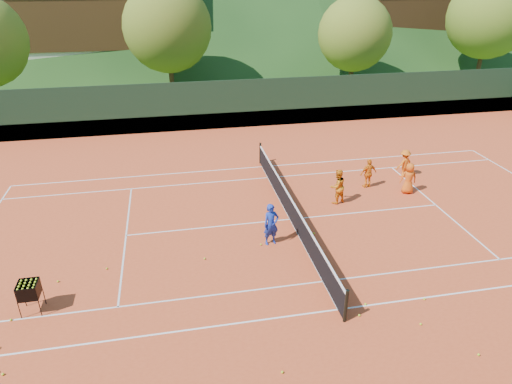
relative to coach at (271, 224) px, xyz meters
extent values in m
plane|color=#35561B|center=(1.16, 1.57, -0.81)|extent=(400.00, 400.00, 0.00)
cube|color=#C94520|center=(1.16, 1.57, -0.80)|extent=(40.00, 24.00, 0.02)
imported|color=#1933A7|center=(0.00, 0.00, 0.00)|extent=(0.64, 0.49, 1.59)
imported|color=orange|center=(3.47, 2.61, -0.03)|extent=(0.89, 0.78, 1.53)
imported|color=orange|center=(5.40, 3.80, -0.11)|extent=(0.85, 0.45, 1.38)
imported|color=#E45C14|center=(6.90, 2.90, -0.08)|extent=(0.77, 0.58, 1.42)
imported|color=orange|center=(7.57, 4.59, -0.11)|extent=(0.99, 0.76, 1.36)
sphere|color=#BAE926|center=(-2.48, -0.57, -0.76)|extent=(0.07, 0.07, 0.07)
sphere|color=#BAE926|center=(-7.22, -0.94, -0.76)|extent=(0.07, 0.07, 0.07)
sphere|color=#BAE926|center=(1.65, -4.30, -0.76)|extent=(0.07, 0.07, 0.07)
sphere|color=#BAE926|center=(3.21, -4.98, -0.76)|extent=(0.07, 0.07, 0.07)
sphere|color=#BAE926|center=(-7.85, -4.61, -0.76)|extent=(0.07, 0.07, 0.07)
sphere|color=#BAE926|center=(-5.75, -0.52, -0.76)|extent=(0.07, 0.07, 0.07)
sphere|color=#BAE926|center=(-1.04, -5.88, -0.76)|extent=(0.07, 0.07, 0.07)
sphere|color=#BAE926|center=(1.47, -0.29, -0.76)|extent=(0.07, 0.07, 0.07)
sphere|color=#BAE926|center=(3.88, -4.00, -0.76)|extent=(0.07, 0.07, 0.07)
sphere|color=#BAE926|center=(4.12, -6.31, -0.76)|extent=(0.07, 0.07, 0.07)
sphere|color=#BAE926|center=(-0.39, -0.07, -0.76)|extent=(0.07, 0.07, 0.07)
sphere|color=#BAE926|center=(1.74, 0.30, -0.76)|extent=(0.07, 0.07, 0.07)
sphere|color=#BAE926|center=(-8.20, -2.56, -0.76)|extent=(0.07, 0.07, 0.07)
sphere|color=#BAE926|center=(2.02, -3.88, -0.76)|extent=(0.07, 0.07, 0.07)
cube|color=white|center=(1.16, -3.91, -0.79)|extent=(23.77, 0.06, 0.00)
cube|color=white|center=(1.16, 7.06, -0.79)|extent=(23.77, 0.06, 0.00)
cube|color=silver|center=(1.16, -2.54, -0.79)|extent=(23.77, 0.06, 0.00)
cube|color=white|center=(1.16, 5.69, -0.79)|extent=(23.77, 0.06, 0.00)
cube|color=silver|center=(-5.24, 1.57, -0.79)|extent=(0.06, 8.23, 0.00)
cube|color=white|center=(7.56, 1.57, -0.79)|extent=(0.06, 8.23, 0.00)
cube|color=white|center=(1.16, 1.57, -0.79)|extent=(12.80, 0.06, 0.00)
cube|color=silver|center=(1.16, 1.57, -0.79)|extent=(0.06, 10.97, 0.00)
cube|color=black|center=(1.16, 1.57, -0.34)|extent=(0.03, 11.97, 0.90)
cube|color=white|center=(1.16, 1.57, 0.13)|extent=(0.05, 11.97, 0.06)
cylinder|color=black|center=(1.16, -4.41, -0.24)|extent=(0.10, 0.10, 1.10)
cylinder|color=black|center=(1.16, 7.56, -0.24)|extent=(0.10, 0.10, 1.10)
cube|color=black|center=(1.16, 13.57, 0.71)|extent=(40.00, 0.05, 3.00)
cube|color=#1A5B28|center=(1.16, 13.57, -0.29)|extent=(40.40, 0.05, 1.00)
cylinder|color=black|center=(-7.93, -2.51, -0.52)|extent=(0.02, 0.02, 0.55)
cylinder|color=black|center=(-7.38, -2.51, -0.52)|extent=(0.02, 0.02, 0.55)
cylinder|color=black|center=(-7.93, -1.96, -0.52)|extent=(0.02, 0.02, 0.55)
cylinder|color=black|center=(-7.38, -1.96, -0.52)|extent=(0.02, 0.02, 0.55)
cube|color=black|center=(-7.65, -2.24, -0.24)|extent=(0.55, 0.55, 0.02)
cube|color=black|center=(-7.65, -2.51, -0.02)|extent=(0.55, 0.02, 0.45)
cube|color=black|center=(-7.65, -1.96, -0.02)|extent=(0.55, 0.02, 0.45)
cube|color=black|center=(-7.93, -2.24, -0.02)|extent=(0.02, 0.55, 0.45)
cube|color=black|center=(-7.38, -2.24, -0.02)|extent=(0.02, 0.55, 0.45)
sphere|color=#CCE526|center=(-7.86, -2.44, 0.17)|extent=(0.07, 0.07, 0.07)
sphere|color=#CCE526|center=(-7.86, -2.31, 0.17)|extent=(0.07, 0.07, 0.07)
sphere|color=#CCE526|center=(-7.86, -2.17, 0.17)|extent=(0.07, 0.07, 0.07)
sphere|color=#CCE526|center=(-7.86, -2.03, 0.17)|extent=(0.07, 0.07, 0.07)
sphere|color=#CCE526|center=(-7.72, -2.44, 0.17)|extent=(0.07, 0.07, 0.07)
sphere|color=#CCE526|center=(-7.72, -2.31, 0.17)|extent=(0.07, 0.07, 0.07)
sphere|color=#CCE526|center=(-7.72, -2.17, 0.17)|extent=(0.07, 0.07, 0.07)
sphere|color=#CCE526|center=(-7.72, -2.03, 0.17)|extent=(0.07, 0.07, 0.07)
sphere|color=#CCE526|center=(-7.58, -2.44, 0.17)|extent=(0.07, 0.07, 0.07)
sphere|color=#CCE526|center=(-7.58, -2.31, 0.17)|extent=(0.07, 0.07, 0.07)
sphere|color=#CCE526|center=(-7.58, -2.17, 0.17)|extent=(0.07, 0.07, 0.07)
sphere|color=#CCE526|center=(-7.58, -2.03, 0.17)|extent=(0.07, 0.07, 0.07)
sphere|color=#CCE526|center=(-7.45, -2.44, 0.17)|extent=(0.07, 0.07, 0.07)
sphere|color=#CCE526|center=(-7.45, -2.31, 0.17)|extent=(0.07, 0.07, 0.07)
sphere|color=#CCE526|center=(-7.45, -2.17, 0.17)|extent=(0.07, 0.07, 0.07)
sphere|color=#CCE526|center=(-7.45, -2.03, 0.17)|extent=(0.07, 0.07, 0.07)
cube|color=beige|center=(-8.84, 31.57, 0.63)|extent=(12.00, 9.00, 2.88)
cube|color=#3A2310|center=(-8.84, 31.57, 4.31)|extent=(12.24, 9.18, 4.48)
cube|color=beige|center=(7.16, 35.57, 0.45)|extent=(11.00, 8.00, 2.52)
cube|color=#341B0E|center=(7.16, 35.57, 3.67)|extent=(11.22, 8.16, 3.92)
cube|color=beige|center=(21.16, 31.57, 0.54)|extent=(10.00, 8.00, 2.70)
cube|color=#341D0E|center=(21.16, 31.57, 3.99)|extent=(10.20, 8.16, 4.20)
cylinder|color=#3F2719|center=(-2.84, 21.57, 0.63)|extent=(0.36, 0.36, 2.88)
sphere|color=#4C6A1C|center=(-2.84, 21.57, 4.39)|extent=(6.40, 6.40, 6.40)
cylinder|color=#3F2919|center=(11.16, 20.57, 0.45)|extent=(0.36, 0.36, 2.52)
sphere|color=#4F711E|center=(11.16, 20.57, 3.74)|extent=(5.60, 5.60, 5.60)
cylinder|color=#3D2618|center=(23.16, 21.57, 0.72)|extent=(0.36, 0.36, 3.06)
sphere|color=#49701D|center=(23.16, 21.57, 4.71)|extent=(6.80, 6.80, 6.80)
camera|label=1|loc=(-3.26, -13.78, 8.28)|focal=32.00mm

